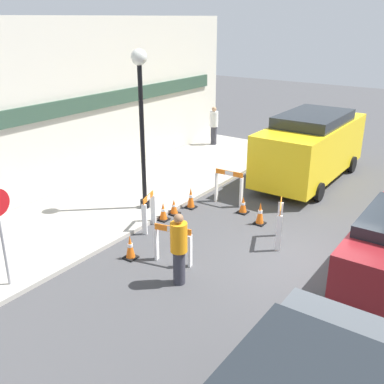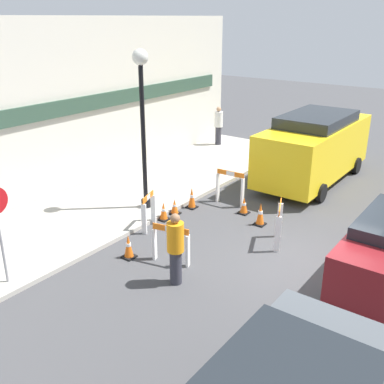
# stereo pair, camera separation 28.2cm
# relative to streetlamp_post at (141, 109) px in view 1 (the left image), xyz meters

# --- Properties ---
(ground_plane) EXTENTS (60.00, 60.00, 0.00)m
(ground_plane) POSITION_rel_streetlamp_post_xyz_m (-0.18, -5.27, -3.08)
(ground_plane) COLOR #424244
(sidewalk_slab) EXTENTS (18.00, 3.85, 0.11)m
(sidewalk_slab) POSITION_rel_streetlamp_post_xyz_m (-0.18, 1.15, -3.02)
(sidewalk_slab) COLOR #ADA89E
(sidewalk_slab) RESTS_ON ground_plane
(storefront_facade) EXTENTS (18.00, 0.22, 5.50)m
(storefront_facade) POSITION_rel_streetlamp_post_xyz_m (-0.18, 3.15, -0.32)
(storefront_facade) COLOR beige
(storefront_facade) RESTS_ON ground_plane
(streetlamp_post) EXTENTS (0.44, 0.44, 4.57)m
(streetlamp_post) POSITION_rel_streetlamp_post_xyz_m (0.00, 0.00, 0.00)
(streetlamp_post) COLOR black
(streetlamp_post) RESTS_ON sidewalk_slab
(barricade_0) EXTENTS (0.34, 0.93, 0.96)m
(barricade_0) POSITION_rel_streetlamp_post_xyz_m (-1.97, -2.57, -2.55)
(barricade_0) COLOR white
(barricade_0) RESTS_ON ground_plane
(barricade_1) EXTENTS (0.89, 0.47, 1.10)m
(barricade_1) POSITION_rel_streetlamp_post_xyz_m (0.40, -4.17, -2.47)
(barricade_1) COLOR white
(barricade_1) RESTS_ON ground_plane
(barricade_2) EXTENTS (0.18, 0.93, 1.09)m
(barricade_2) POSITION_rel_streetlamp_post_xyz_m (1.89, -1.78, -2.48)
(barricade_2) COLOR white
(barricade_2) RESTS_ON ground_plane
(barricade_3) EXTENTS (0.72, 0.36, 1.02)m
(barricade_3) POSITION_rel_streetlamp_post_xyz_m (-0.90, -0.92, -2.54)
(barricade_3) COLOR white
(barricade_3) RESTS_ON ground_plane
(traffic_cone_0) EXTENTS (0.30, 0.30, 0.51)m
(traffic_cone_0) POSITION_rel_streetlamp_post_xyz_m (1.54, -2.49, -2.83)
(traffic_cone_0) COLOR black
(traffic_cone_0) RESTS_ON ground_plane
(traffic_cone_1) EXTENTS (0.30, 0.30, 0.67)m
(traffic_cone_1) POSITION_rel_streetlamp_post_xyz_m (0.97, -1.00, -2.75)
(traffic_cone_1) COLOR black
(traffic_cone_1) RESTS_ON ground_plane
(traffic_cone_2) EXTENTS (0.30, 0.30, 0.54)m
(traffic_cone_2) POSITION_rel_streetlamp_post_xyz_m (-0.22, -0.87, -2.82)
(traffic_cone_2) COLOR black
(traffic_cone_2) RESTS_ON ground_plane
(traffic_cone_3) EXTENTS (0.30, 0.30, 0.47)m
(traffic_cone_3) POSITION_rel_streetlamp_post_xyz_m (0.29, -0.87, -2.85)
(traffic_cone_3) COLOR black
(traffic_cone_3) RESTS_ON ground_plane
(traffic_cone_4) EXTENTS (0.30, 0.30, 0.61)m
(traffic_cone_4) POSITION_rel_streetlamp_post_xyz_m (-2.40, -1.59, -2.78)
(traffic_cone_4) COLOR black
(traffic_cone_4) RESTS_ON ground_plane
(traffic_cone_5) EXTENTS (0.30, 0.30, 0.66)m
(traffic_cone_5) POSITION_rel_streetlamp_post_xyz_m (1.13, -3.26, -2.76)
(traffic_cone_5) COLOR black
(traffic_cone_5) RESTS_ON ground_plane
(person_worker) EXTENTS (0.47, 0.47, 1.66)m
(person_worker) POSITION_rel_streetlamp_post_xyz_m (-2.58, -3.20, -2.19)
(person_worker) COLOR #33333D
(person_worker) RESTS_ON ground_plane
(person_pedestrian) EXTENTS (0.45, 0.45, 1.69)m
(person_pedestrian) POSITION_rel_streetlamp_post_xyz_m (7.24, 2.17, -2.06)
(person_pedestrian) COLOR #33333D
(person_pedestrian) RESTS_ON sidewalk_slab
(work_van) EXTENTS (5.60, 2.23, 2.40)m
(work_van) POSITION_rel_streetlamp_post_xyz_m (5.50, -2.96, -1.77)
(work_van) COLOR yellow
(work_van) RESTS_ON ground_plane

